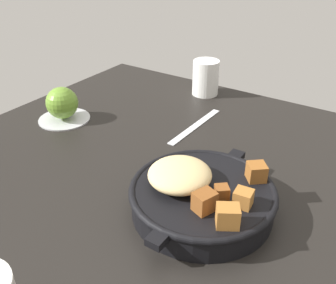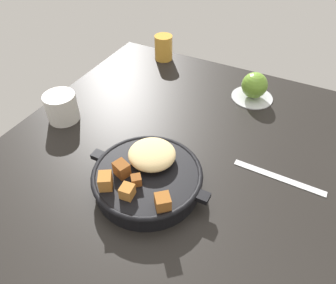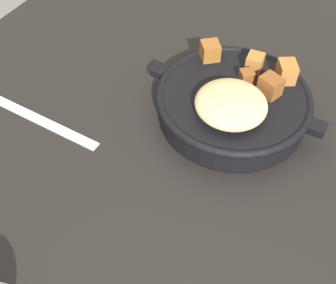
{
  "view_description": "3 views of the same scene",
  "coord_description": "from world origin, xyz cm",
  "px_view_note": "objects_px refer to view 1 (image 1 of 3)",
  "views": [
    {
      "loc": [
        -46.77,
        -29.22,
        40.27
      ],
      "look_at": [
        1.75,
        2.86,
        6.45
      ],
      "focal_mm": 40.28,
      "sensor_mm": 36.0,
      "label": 1
    },
    {
      "loc": [
        19.42,
        -44.4,
        53.33
      ],
      "look_at": [
        -4.18,
        1.62,
        5.48
      ],
      "focal_mm": 33.58,
      "sensor_mm": 36.0,
      "label": 2
    },
    {
      "loc": [
        -17.25,
        36.19,
        46.83
      ],
      "look_at": [
        0.16,
        4.6,
        3.66
      ],
      "focal_mm": 44.18,
      "sensor_mm": 36.0,
      "label": 3
    }
  ],
  "objects_px": {
    "white_creamer_pitcher": "(206,78)",
    "cast_iron_skillet": "(201,195)",
    "butter_knife": "(195,126)",
    "red_apple": "(62,103)"
  },
  "relations": [
    {
      "from": "white_creamer_pitcher",
      "to": "cast_iron_skillet",
      "type": "bearing_deg",
      "value": -152.3
    },
    {
      "from": "cast_iron_skillet",
      "to": "butter_knife",
      "type": "xyz_separation_m",
      "value": [
        0.25,
        0.15,
        -0.03
      ]
    },
    {
      "from": "red_apple",
      "to": "butter_knife",
      "type": "distance_m",
      "value": 0.31
    },
    {
      "from": "butter_knife",
      "to": "white_creamer_pitcher",
      "type": "relative_size",
      "value": 2.19
    },
    {
      "from": "butter_knife",
      "to": "white_creamer_pitcher",
      "type": "height_order",
      "value": "white_creamer_pitcher"
    },
    {
      "from": "cast_iron_skillet",
      "to": "red_apple",
      "type": "height_order",
      "value": "red_apple"
    },
    {
      "from": "red_apple",
      "to": "white_creamer_pitcher",
      "type": "distance_m",
      "value": 0.38
    },
    {
      "from": "cast_iron_skillet",
      "to": "red_apple",
      "type": "relative_size",
      "value": 3.74
    },
    {
      "from": "cast_iron_skillet",
      "to": "red_apple",
      "type": "xyz_separation_m",
      "value": [
        0.11,
        0.43,
        0.01
      ]
    },
    {
      "from": "red_apple",
      "to": "butter_knife",
      "type": "relative_size",
      "value": 0.36
    }
  ]
}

